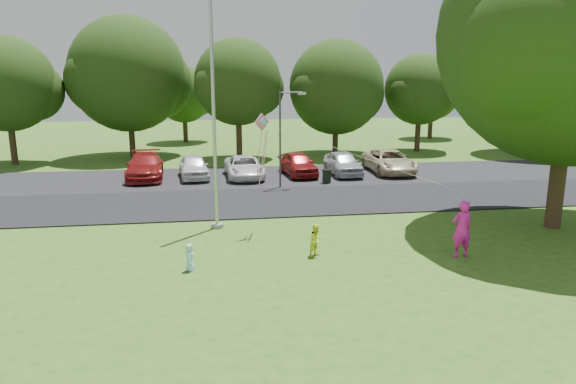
{
  "coord_description": "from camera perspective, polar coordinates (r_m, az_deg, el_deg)",
  "views": [
    {
      "loc": [
        -3.62,
        -15.07,
        5.89
      ],
      "look_at": [
        -0.76,
        4.0,
        1.6
      ],
      "focal_mm": 32.0,
      "sensor_mm": 36.0,
      "label": 1
    }
  ],
  "objects": [
    {
      "name": "tree_row",
      "position": [
        39.65,
        -1.0,
        12.28
      ],
      "size": [
        64.35,
        11.94,
        10.88
      ],
      "color": "#332316",
      "rests_on": "ground"
    },
    {
      "name": "child_blue",
      "position": [
        16.39,
        -10.88,
        -7.14
      ],
      "size": [
        0.32,
        0.45,
        0.87
      ],
      "primitive_type": "imported",
      "rotation": [
        0.0,
        0.0,
        1.48
      ],
      "color": "#A6F0FF",
      "rests_on": "ground"
    },
    {
      "name": "big_tree",
      "position": [
        22.55,
        29.12,
        14.57
      ],
      "size": [
        10.53,
        10.03,
        12.58
      ],
      "rotation": [
        0.0,
        0.0,
        -0.4
      ],
      "color": "#332316",
      "rests_on": "ground"
    },
    {
      "name": "trash_can",
      "position": [
        29.19,
        4.32,
        1.69
      ],
      "size": [
        0.52,
        0.52,
        0.82
      ],
      "rotation": [
        0.0,
        0.0,
        0.11
      ],
      "color": "black",
      "rests_on": "ground"
    },
    {
      "name": "kite",
      "position": [
        19.35,
        -2.48,
        6.43
      ],
      "size": [
        6.57,
        4.14,
        2.89
      ],
      "rotation": [
        0.0,
        0.0,
        0.6
      ],
      "color": "pink",
      "rests_on": "ground"
    },
    {
      "name": "woman",
      "position": [
        18.08,
        18.75,
        -3.92
      ],
      "size": [
        0.74,
        0.52,
        1.95
      ],
      "primitive_type": "imported",
      "rotation": [
        0.0,
        0.0,
        3.22
      ],
      "color": "#F420B2",
      "rests_on": "ground"
    },
    {
      "name": "child_yellow",
      "position": [
        17.37,
        3.17,
        -5.36
      ],
      "size": [
        0.69,
        0.67,
        1.12
      ],
      "primitive_type": "imported",
      "rotation": [
        0.0,
        0.0,
        0.67
      ],
      "color": "#F2FF28",
      "rests_on": "ground"
    },
    {
      "name": "parked_cars",
      "position": [
        31.2,
        -1.67,
        3.08
      ],
      "size": [
        17.35,
        5.52,
        1.48
      ],
      "color": "maroon",
      "rests_on": "ground"
    },
    {
      "name": "flagpole",
      "position": [
        20.15,
        -8.23,
        7.51
      ],
      "size": [
        0.5,
        0.5,
        10.0
      ],
      "color": "#B7BABF",
      "rests_on": "ground"
    },
    {
      "name": "street_lamp",
      "position": [
        27.7,
        -0.47,
        6.91
      ],
      "size": [
        1.48,
        0.39,
        5.28
      ],
      "rotation": [
        0.0,
        0.0,
        0.17
      ],
      "color": "#3F3F44",
      "rests_on": "ground"
    },
    {
      "name": "parking_strip",
      "position": [
        31.34,
        -1.75,
        1.76
      ],
      "size": [
        42.0,
        7.0,
        0.06
      ],
      "primitive_type": "cube",
      "color": "black",
      "rests_on": "ground"
    },
    {
      "name": "horizon_trees",
      "position": [
        49.57,
        0.4,
        10.71
      ],
      "size": [
        77.46,
        7.2,
        7.02
      ],
      "color": "#332316",
      "rests_on": "ground"
    },
    {
      "name": "park_road",
      "position": [
        25.04,
        0.02,
        -0.99
      ],
      "size": [
        60.0,
        6.0,
        0.06
      ],
      "primitive_type": "cube",
      "color": "black",
      "rests_on": "ground"
    },
    {
      "name": "ground",
      "position": [
        16.58,
        4.7,
        -8.31
      ],
      "size": [
        120.0,
        120.0,
        0.0
      ],
      "primitive_type": "plane",
      "color": "#325F19",
      "rests_on": "ground"
    }
  ]
}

